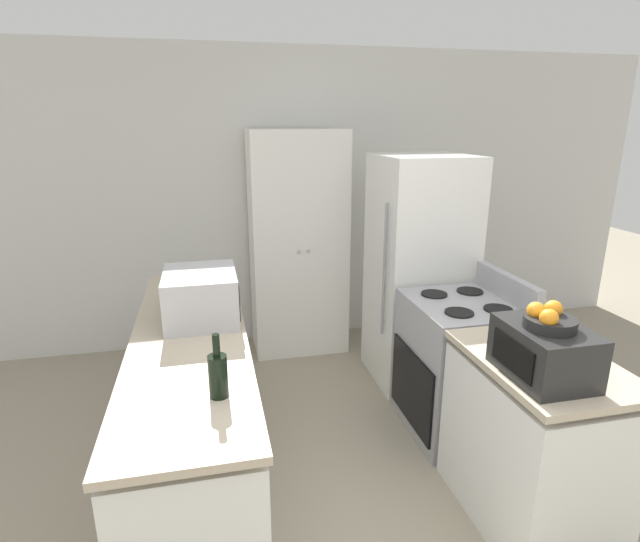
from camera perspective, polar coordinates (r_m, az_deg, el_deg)
wall_back at (r=4.55m, az=-4.02°, el=8.06°), size 7.00×0.06×2.60m
counter_left at (r=2.99m, az=-14.06°, el=-15.04°), size 0.60×2.24×0.90m
counter_right at (r=2.86m, az=23.05°, el=-17.60°), size 0.60×0.85×0.90m
pantry_cabinet at (r=4.34m, az=-2.53°, el=3.11°), size 0.81×0.51×1.92m
stove at (r=3.43m, az=15.62°, el=-10.35°), size 0.66×0.70×1.06m
refrigerator at (r=3.89m, az=11.20°, el=-0.09°), size 0.69×0.69×1.75m
microwave at (r=2.90m, az=-13.42°, el=-2.80°), size 0.41×0.47×0.28m
wine_bottle at (r=2.11m, az=-11.58°, el=-11.47°), size 0.08×0.08×0.28m
toaster_oven at (r=2.42m, az=24.24°, el=-8.41°), size 0.32×0.41×0.24m
fruit_bowl at (r=2.35m, az=24.65°, el=-5.02°), size 0.22×0.22×0.11m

